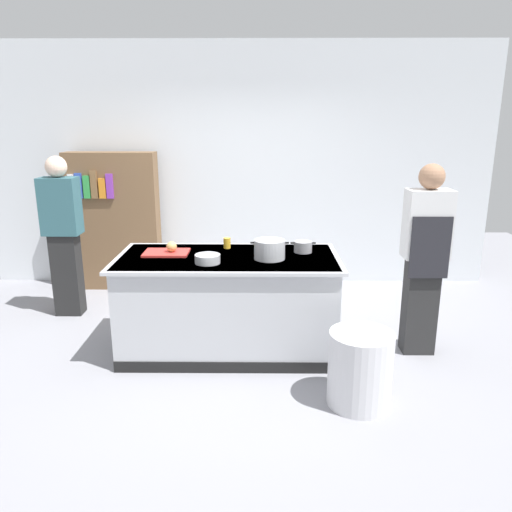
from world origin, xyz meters
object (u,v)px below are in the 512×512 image
Objects in this scene: person_chef at (425,256)px; juice_cup at (227,243)px; stock_pot at (270,249)px; trash_bin at (360,369)px; mixing_bowl at (208,259)px; person_guest at (63,233)px; bookshelf at (114,221)px; sauce_pan at (303,247)px; onion at (172,247)px.

juice_cup is at bearing 92.04° from person_chef.
stock_pot reaches higher than trash_bin.
person_guest is (-1.65, 1.08, -0.03)m from mixing_bowl.
person_guest is 1.01× the size of bookshelf.
juice_cup is 1.73m from trash_bin.
stock_pot is 0.39m from sauce_pan.
sauce_pan is 0.14× the size of bookshelf.
person_chef is at bearing 2.07° from stock_pot.
stock_pot is 3.35× the size of juice_cup.
juice_cup is 0.06× the size of person_guest.
mixing_bowl is 0.13× the size of bookshelf.
person_chef reaches higher than onion.
sauce_pan is (1.19, 0.07, -0.02)m from onion.
stock_pot is 2.38m from person_guest.
person_guest reaches higher than onion.
juice_cup is 0.06× the size of person_chef.
onion is 0.06× the size of person_guest.
mixing_bowl is 0.38× the size of trash_bin.
person_guest is (-2.18, 0.95, -0.07)m from stock_pot.
sauce_pan is at bearing 92.70° from person_chef.
person_chef is (1.37, 0.05, -0.07)m from stock_pot.
onion is at bearing 147.50° from trash_bin.
trash_bin is (0.35, -1.06, -0.67)m from sauce_pan.
stock_pot is at bearing 128.64° from trash_bin.
onion is 2.25m from person_chef.
mixing_bowl is at bearing 107.85° from person_chef.
mixing_bowl is 1.98m from person_guest.
bookshelf is (-2.21, 1.64, -0.10)m from sauce_pan.
juice_cup reaches higher than mixing_bowl.
juice_cup is at bearing -44.91° from bookshelf.
juice_cup is at bearing 74.90° from person_guest.
bookshelf reaches higher than juice_cup.
juice_cup is at bearing 137.25° from stock_pot.
person_guest is at bearing -106.69° from bookshelf.
onion is at bearing 61.51° from person_guest.
person_guest reaches higher than stock_pot.
onion is 1.52m from person_guest.
stock_pot is at bearing 69.46° from person_guest.
juice_cup is 0.17× the size of trash_bin.
stock_pot is 0.19× the size of person_chef.
bookshelf is at bearing 124.43° from mixing_bowl.
juice_cup is 1.88m from person_guest.
sauce_pan is at bearing 3.48° from onion.
trash_bin is 0.33× the size of person_chef.
sauce_pan is 2.31× the size of juice_cup.
juice_cup is at bearing 75.31° from mixing_bowl.
sauce_pan reaches higher than juice_cup.
onion reaches higher than trash_bin.
bookshelf is at bearing 166.25° from person_guest.
person_chef is at bearing 5.65° from mixing_bowl.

